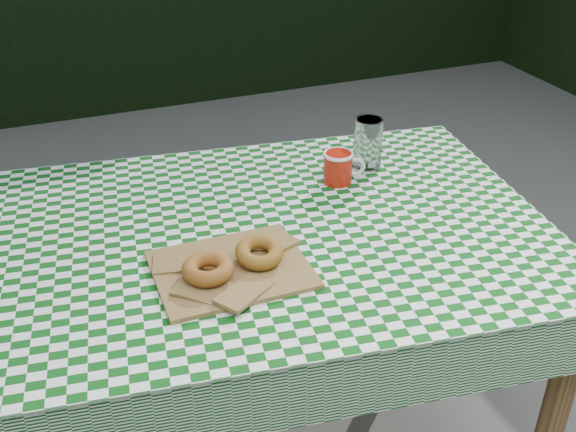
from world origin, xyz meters
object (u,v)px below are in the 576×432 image
object	(u,v)px
table	(259,357)
paper_bag	(231,268)
drinking_glass	(368,143)
coffee_mug	(338,168)

from	to	relation	value
table	paper_bag	world-z (taller)	paper_bag
drinking_glass	paper_bag	bearing A→B (deg)	-145.45
coffee_mug	drinking_glass	xyz separation A→B (m)	(0.11, 0.05, 0.03)
table	paper_bag	xyz separation A→B (m)	(-0.10, -0.14, 0.39)
table	drinking_glass	xyz separation A→B (m)	(0.38, 0.19, 0.45)
paper_bag	coffee_mug	xyz separation A→B (m)	(0.37, 0.28, 0.03)
table	drinking_glass	world-z (taller)	drinking_glass
paper_bag	drinking_glass	xyz separation A→B (m)	(0.48, 0.33, 0.06)
table	paper_bag	distance (m)	0.42
table	coffee_mug	distance (m)	0.52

